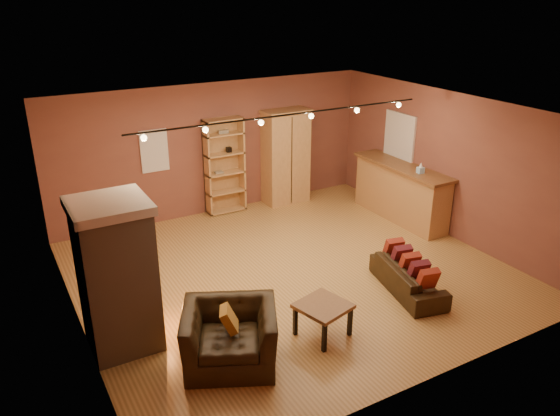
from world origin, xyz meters
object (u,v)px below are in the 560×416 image
armchair (229,328)px  armoire (286,157)px  fireplace (117,276)px  bookcase (224,165)px  bar_counter (401,192)px  coffee_table (323,309)px  loveseat (409,272)px

armchair → armoire: bearing=78.6°
fireplace → bookcase: bearing=49.5°
fireplace → bar_counter: bearing=13.7°
bar_counter → coffee_table: (-3.75, -2.71, -0.18)m
bookcase → armoire: 1.45m
loveseat → bookcase: bearing=27.2°
armoire → bar_counter: size_ratio=0.86×
fireplace → coffee_table: fireplace is taller
armchair → coffee_table: 1.39m
fireplace → loveseat: bearing=-11.1°
armoire → coffee_table: size_ratio=2.65×
bookcase → coffee_table: 5.02m
bookcase → bar_counter: bookcase is taller
bookcase → armchair: size_ratio=1.46×
armoire → bookcase: bearing=173.7°
bar_counter → armchair: bearing=-153.0°
loveseat → armchair: bearing=107.0°
bar_counter → fireplace: bearing=-166.3°
armoire → coffee_table: bearing=-114.2°
bar_counter → armchair: 5.77m
fireplace → armchair: bearing=-44.7°
loveseat → armchair: 3.28m
coffee_table → armchair: bearing=176.0°
bookcase → armoire: bearing=-6.3°
armoire → armchair: size_ratio=1.49×
armchair → coffee_table: size_ratio=1.78×
bookcase → armoire: armoire is taller
armoire → bar_counter: 2.65m
fireplace → armoire: (4.64, 3.58, 0.01)m
fireplace → coffee_table: 2.83m
fireplace → bookcase: size_ratio=1.02×
bookcase → armchair: bearing=-113.4°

